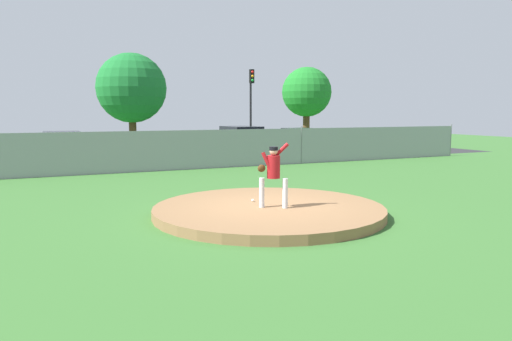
{
  "coord_description": "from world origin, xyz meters",
  "views": [
    {
      "loc": [
        -5.19,
        -10.39,
        2.56
      ],
      "look_at": [
        0.13,
        1.03,
        1.0
      ],
      "focal_mm": 33.0,
      "sensor_mm": 36.0,
      "label": 1
    }
  ],
  "objects": [
    {
      "name": "traffic_light_far",
      "position": [
        7.94,
        18.56,
        3.65
      ],
      "size": [
        0.28,
        0.46,
        5.4
      ],
      "color": "black",
      "rests_on": "ground_plane"
    },
    {
      "name": "pitcher_youth",
      "position": [
        -0.02,
        -0.27,
        1.16
      ],
      "size": [
        0.78,
        0.45,
        1.6
      ],
      "color": "silver",
      "rests_on": "pitchers_mound"
    },
    {
      "name": "pitchers_mound",
      "position": [
        0.0,
        0.0,
        0.12
      ],
      "size": [
        5.78,
        5.78,
        0.23
      ],
      "primitive_type": "cylinder",
      "color": "olive",
      "rests_on": "ground_plane"
    },
    {
      "name": "parked_car_white",
      "position": [
        -4.1,
        14.35,
        0.79
      ],
      "size": [
        1.96,
        4.6,
        1.63
      ],
      "color": "silver",
      "rests_on": "ground_plane"
    },
    {
      "name": "baseball",
      "position": [
        -0.15,
        0.64,
        0.27
      ],
      "size": [
        0.07,
        0.07,
        0.07
      ],
      "primitive_type": "sphere",
      "color": "white",
      "rests_on": "pitchers_mound"
    },
    {
      "name": "parked_car_teal",
      "position": [
        9.41,
        14.44,
        0.77
      ],
      "size": [
        1.96,
        4.17,
        1.61
      ],
      "color": "#146066",
      "rests_on": "ground_plane"
    },
    {
      "name": "asphalt_strip",
      "position": [
        0.0,
        14.5,
        0.0
      ],
      "size": [
        44.0,
        7.0,
        0.01
      ],
      "primitive_type": "cube",
      "color": "#2B2B2D",
      "rests_on": "ground_plane"
    },
    {
      "name": "tree_tall_centre",
      "position": [
        15.88,
        24.59,
        4.27
      ],
      "size": [
        4.22,
        4.22,
        6.41
      ],
      "color": "#4C331E",
      "rests_on": "ground_plane"
    },
    {
      "name": "ground_plane",
      "position": [
        0.0,
        6.0,
        0.0
      ],
      "size": [
        80.0,
        80.0,
        0.0
      ],
      "primitive_type": "plane",
      "color": "#386B2D"
    },
    {
      "name": "tree_broad_left",
      "position": [
        1.01,
        23.74,
        4.26
      ],
      "size": [
        4.89,
        4.89,
        6.72
      ],
      "color": "#4C331E",
      "rests_on": "ground_plane"
    },
    {
      "name": "parked_car_navy",
      "position": [
        5.27,
        14.05,
        0.84
      ],
      "size": [
        2.05,
        4.39,
        1.79
      ],
      "color": "#161E4C",
      "rests_on": "ground_plane"
    },
    {
      "name": "traffic_cone_orange",
      "position": [
        -5.8,
        15.18,
        0.26
      ],
      "size": [
        0.4,
        0.4,
        0.55
      ],
      "color": "orange",
      "rests_on": "asphalt_strip"
    },
    {
      "name": "chainlink_fence",
      "position": [
        0.0,
        10.0,
        0.89
      ],
      "size": [
        34.17,
        0.07,
        1.87
      ],
      "color": "gray",
      "rests_on": "ground_plane"
    }
  ]
}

